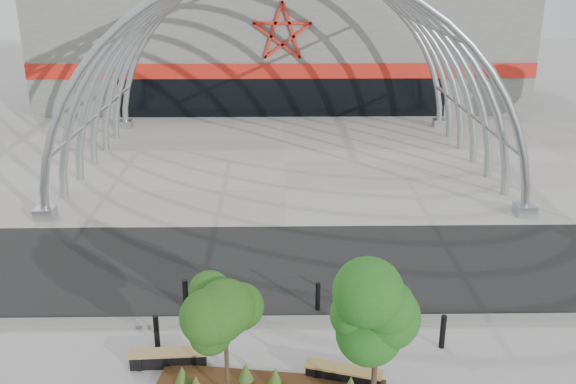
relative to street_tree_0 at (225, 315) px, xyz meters
The scene contains 15 objects.
ground 4.68m from the street_tree_0, 66.56° to the left, with size 140.00×140.00×0.00m, color #9F9E99.
road 7.74m from the street_tree_0, 77.44° to the left, with size 140.00×7.00×0.02m, color black.
forecourt 19.41m from the street_tree_0, 85.23° to the left, with size 60.00×17.00×0.04m, color #A8A298.
kerb 4.45m from the street_tree_0, 65.06° to the left, with size 60.00×0.50×0.12m, color slate.
arena_building 37.21m from the street_tree_0, 87.53° to the left, with size 34.00×15.24×8.00m.
vault_canopy 19.41m from the street_tree_0, 85.23° to the left, with size 20.80×15.80×20.36m.
street_tree_0 is the anchor object (origin of this frame).
street_tree_1 3.55m from the street_tree_0, 13.76° to the right, with size 1.61×1.61×3.82m.
bench_0 3.09m from the street_tree_0, 139.74° to the left, with size 2.07×0.56×0.43m.
bench_1 3.69m from the street_tree_0, 12.65° to the left, with size 2.01×1.01×0.41m.
bollard_0 3.67m from the street_tree_0, 132.70° to the left, with size 0.16×0.16×0.97m, color black.
bollard_1 4.94m from the street_tree_0, 110.36° to the left, with size 0.16×0.16×1.01m, color black.
bollard_2 5.23m from the street_tree_0, 59.68° to the left, with size 0.15×0.15×0.93m, color black.
bollard_3 5.87m from the street_tree_0, 41.89° to the left, with size 0.15×0.15×0.92m, color black.
bollard_4 6.45m from the street_tree_0, 20.30° to the left, with size 0.16×0.16×1.00m, color black.
Camera 1 is at (-0.35, -16.76, 10.23)m, focal length 40.00 mm.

